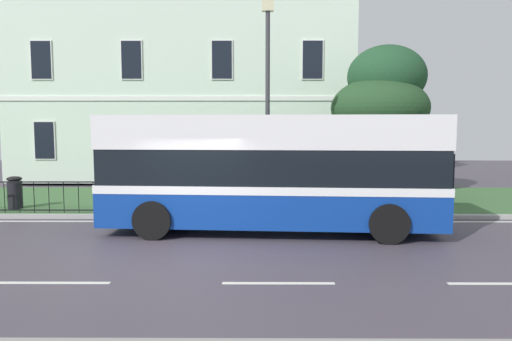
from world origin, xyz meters
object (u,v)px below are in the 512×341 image
street_lamp_post (268,91)px  litter_bin (15,192)px  single_decker_bus (271,171)px  georgian_townhouse (190,43)px  evergreen_tree (382,131)px

street_lamp_post → litter_bin: street_lamp_post is taller
street_lamp_post → litter_bin: (-8.15, 0.10, -3.24)m
litter_bin → single_decker_bus: bearing=-18.4°
georgian_townhouse → street_lamp_post: bearing=-70.1°
evergreen_tree → single_decker_bus: (-4.46, -6.11, -0.96)m
litter_bin → evergreen_tree: bearing=14.9°
single_decker_bus → litter_bin: size_ratio=8.46×
evergreen_tree → single_decker_bus: evergreen_tree is taller
street_lamp_post → litter_bin: bearing=179.3°
georgian_townhouse → single_decker_bus: size_ratio=1.89×
evergreen_tree → single_decker_bus: 7.62m
georgian_townhouse → evergreen_tree: bearing=-41.5°
single_decker_bus → street_lamp_post: 3.48m
street_lamp_post → georgian_townhouse: bearing=109.9°
georgian_townhouse → street_lamp_post: (3.98, -10.97, -3.31)m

